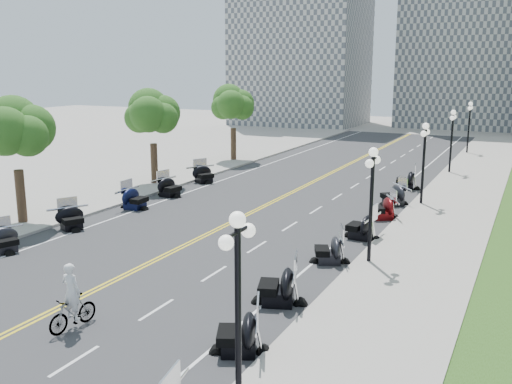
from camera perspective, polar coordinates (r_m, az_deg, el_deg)
The scene contains 48 objects.
ground at distance 25.53m, azimuth -10.45°, elevation -6.93°, with size 160.00×160.00×0.00m, color gray.
road at distance 33.70m, azimuth -0.29°, elevation -1.98°, with size 16.00×90.00×0.01m, color #333335.
centerline_yellow_a at distance 33.75m, azimuth -0.47°, elevation -1.94°, with size 0.12×90.00×0.00m, color yellow.
centerline_yellow_b at distance 33.65m, azimuth -0.10°, elevation -1.99°, with size 0.12×90.00×0.00m, color yellow.
edge_line_north at distance 31.46m, azimuth 10.21°, elevation -3.21°, with size 0.12×90.00×0.00m, color white.
edge_line_south at distance 36.93m, azimuth -9.21°, elevation -0.85°, with size 0.12×90.00×0.00m, color white.
lane_dash_4 at distance 18.03m, azimuth -17.69°, elevation -15.79°, with size 0.12×2.00×0.00m, color white.
lane_dash_5 at distance 20.75m, azimuth -9.91°, elevation -11.50°, with size 0.12×2.00×0.00m, color white.
lane_dash_6 at distance 23.84m, azimuth -4.20°, elevation -8.13°, with size 0.12×2.00×0.00m, color white.
lane_dash_7 at distance 27.17m, azimuth 0.09°, elevation -5.51°, with size 0.12×2.00×0.00m, color white.
lane_dash_8 at distance 30.65m, azimuth 3.40°, elevation -3.44°, with size 0.12×2.00×0.00m, color white.
lane_dash_9 at distance 34.25m, azimuth 6.01°, elevation -1.80°, with size 0.12×2.00×0.00m, color white.
lane_dash_10 at distance 37.93m, azimuth 8.12°, elevation -0.47°, with size 0.12×2.00×0.00m, color white.
lane_dash_11 at distance 41.67m, azimuth 9.85°, elevation 0.63°, with size 0.12×2.00×0.00m, color white.
lane_dash_12 at distance 45.46m, azimuth 11.30°, elevation 1.54°, with size 0.12×2.00×0.00m, color white.
lane_dash_13 at distance 49.27m, azimuth 12.52°, elevation 2.31°, with size 0.12×2.00×0.00m, color white.
lane_dash_14 at distance 53.12m, azimuth 13.57°, elevation 2.97°, with size 0.12×2.00×0.00m, color white.
lane_dash_15 at distance 56.98m, azimuth 14.47°, elevation 3.54°, with size 0.12×2.00×0.00m, color white.
lane_dash_16 at distance 60.87m, azimuth 15.26°, elevation 4.04°, with size 0.12×2.00×0.00m, color white.
lane_dash_17 at distance 64.76m, azimuth 15.96°, elevation 4.47°, with size 0.12×2.00×0.00m, color white.
lane_dash_18 at distance 68.67m, azimuth 16.58°, elevation 4.86°, with size 0.12×2.00×0.00m, color white.
lane_dash_19 at distance 72.59m, azimuth 17.13°, elevation 5.20°, with size 0.12×2.00×0.00m, color white.
sidewalk_north at distance 30.63m, azimuth 17.61°, elevation -3.91°, with size 5.00×90.00×0.15m, color #9E9991.
sidewalk_south at distance 39.39m, azimuth -14.08°, elevation -0.15°, with size 5.00×90.00×0.15m, color #9E9991.
distant_block_a at distance 87.63m, azimuth 4.56°, elevation 15.35°, with size 18.00×14.00×26.00m, color gray.
distant_block_b at distance 88.10m, azimuth 20.09°, elevation 15.95°, with size 16.00×12.00×30.00m, color gray.
street_lamp_1 at distance 13.95m, azimuth -1.80°, elevation -11.95°, with size 0.50×1.20×4.90m, color black, non-canonical shape.
street_lamp_2 at distance 24.65m, azimuth 11.43°, elevation -1.37°, with size 0.50×1.20×4.90m, color black, non-canonical shape.
street_lamp_3 at distance 36.17m, azimuth 16.40°, elevation 2.71°, with size 0.50×1.20×4.90m, color black, non-canonical shape.
street_lamp_4 at distance 47.93m, azimuth 18.95°, elevation 4.79°, with size 0.50×1.20×4.90m, color black, non-canonical shape.
street_lamp_5 at distance 59.79m, azimuth 20.51°, elevation 6.05°, with size 0.50×1.20×4.90m, color black, non-canonical shape.
tree_2 at distance 32.68m, azimuth -22.92°, elevation 5.07°, with size 4.80×4.80×9.20m, color #235619, non-canonical shape.
tree_3 at distance 41.49m, azimuth -10.31°, elevation 7.18°, with size 4.80×4.80×9.20m, color #235619, non-canonical shape.
tree_4 at distance 51.60m, azimuth -2.30°, elevation 8.34°, with size 4.80×4.80×9.20m, color #235619, non-canonical shape.
motorcycle_n_4 at distance 17.40m, azimuth -1.74°, elevation -13.71°, with size 2.00×2.00×1.40m, color black, non-canonical shape.
motorcycle_n_5 at distance 20.70m, azimuth 2.22°, elevation -9.14°, with size 2.17×2.17×1.52m, color black, non-canonical shape.
motorcycle_n_6 at distance 25.08m, azimuth 7.32°, elevation -5.58°, with size 1.90×1.90×1.33m, color black, non-canonical shape.
motorcycle_n_7 at distance 28.80m, azimuth 10.50°, elevation -3.22°, with size 2.04×2.04×1.43m, color black, non-canonical shape.
motorcycle_n_8 at distance 32.76m, azimuth 12.57°, elevation -1.45°, with size 1.99×1.99×1.40m, color #590A0C, non-canonical shape.
motorcycle_n_9 at distance 36.14m, azimuth 13.58°, elevation -0.19°, with size 2.03×2.03×1.42m, color black, non-canonical shape.
motorcycle_n_10 at distance 41.22m, azimuth 14.77°, elevation 1.28°, with size 2.06×2.06×1.44m, color black, non-canonical shape.
motorcycle_s_5 at distance 28.75m, azimuth -23.87°, elevation -4.29°, with size 1.81×1.81×1.26m, color black, non-canonical shape.
motorcycle_s_6 at distance 31.45m, azimuth -18.01°, elevation -2.41°, with size 1.89×1.89×1.32m, color black, non-canonical shape.
motorcycle_s_7 at distance 34.99m, azimuth -12.04°, elevation -0.53°, with size 2.02×2.02×1.41m, color black, non-canonical shape.
motorcycle_s_8 at distance 37.95m, azimuth -8.64°, elevation 0.58°, with size 1.98×1.98×1.39m, color black, non-canonical shape.
motorcycle_s_9 at distance 42.25m, azimuth -5.25°, elevation 1.87°, with size 2.00×2.00×1.40m, color black, non-canonical shape.
bicycle at distance 19.80m, azimuth -17.85°, elevation -11.41°, with size 0.53×1.87×1.12m, color #A51414.
cyclist_rider at distance 19.25m, azimuth -18.15°, elevation -7.28°, with size 0.69×0.46×1.90m, color silver.
Camera 1 is at (14.61, -19.21, 8.33)m, focal length 40.00 mm.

